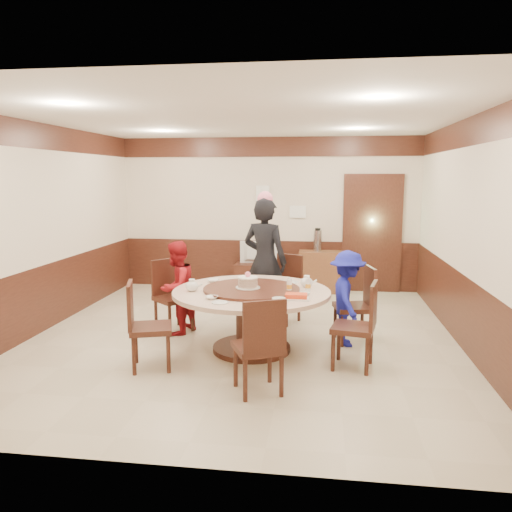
# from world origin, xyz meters

# --- Properties ---
(room) EXTENTS (6.00, 6.04, 2.84)m
(room) POSITION_xyz_m (0.01, 0.01, 1.08)
(room) COLOR beige
(room) RESTS_ON ground
(banquet_table) EXTENTS (1.88, 1.88, 0.78)m
(banquet_table) POSITION_xyz_m (0.19, -0.49, 0.53)
(banquet_table) COLOR #3D1C13
(banquet_table) RESTS_ON ground
(chair_0) EXTENTS (0.53, 0.53, 0.97)m
(chair_0) POSITION_xyz_m (1.44, 0.01, 0.30)
(chair_0) COLOR #3D1C13
(chair_0) RESTS_ON ground
(chair_1) EXTENTS (0.59, 0.59, 0.97)m
(chair_1) POSITION_xyz_m (0.46, 0.78, 0.30)
(chair_1) COLOR #3D1C13
(chair_1) RESTS_ON ground
(chair_2) EXTENTS (0.62, 0.62, 0.97)m
(chair_2) POSITION_xyz_m (-0.99, 0.17, 0.30)
(chair_2) COLOR #3D1C13
(chair_2) RESTS_ON ground
(chair_3) EXTENTS (0.56, 0.55, 0.97)m
(chair_3) POSITION_xyz_m (-0.85, -1.20, 0.30)
(chair_3) COLOR #3D1C13
(chair_3) RESTS_ON ground
(chair_4) EXTENTS (0.58, 0.59, 0.97)m
(chair_4) POSITION_xyz_m (0.43, -1.67, 0.30)
(chair_4) COLOR #3D1C13
(chair_4) RESTS_ON ground
(chair_5) EXTENTS (0.53, 0.52, 0.97)m
(chair_5) POSITION_xyz_m (1.39, -0.89, 0.30)
(chair_5) COLOR #3D1C13
(chair_5) RESTS_ON ground
(person_standing) EXTENTS (0.76, 0.63, 1.80)m
(person_standing) POSITION_xyz_m (0.21, 0.69, 0.90)
(person_standing) COLOR black
(person_standing) RESTS_ON ground
(person_red) EXTENTS (0.64, 0.72, 1.25)m
(person_red) POSITION_xyz_m (-0.90, 0.05, 0.62)
(person_red) COLOR #A4151C
(person_red) RESTS_ON ground
(person_blue) EXTENTS (0.54, 0.82, 1.19)m
(person_blue) POSITION_xyz_m (1.33, -0.12, 0.60)
(person_blue) COLOR #181C9A
(person_blue) RESTS_ON ground
(birthday_cake) EXTENTS (0.29, 0.29, 0.20)m
(birthday_cake) POSITION_xyz_m (0.14, -0.51, 0.85)
(birthday_cake) COLOR white
(birthday_cake) RESTS_ON banquet_table
(teapot_left) EXTENTS (0.17, 0.15, 0.13)m
(teapot_left) POSITION_xyz_m (-0.50, -0.64, 0.81)
(teapot_left) COLOR white
(teapot_left) RESTS_ON banquet_table
(teapot_right) EXTENTS (0.17, 0.15, 0.13)m
(teapot_right) POSITION_xyz_m (0.83, -0.24, 0.81)
(teapot_right) COLOR white
(teapot_right) RESTS_ON banquet_table
(bowl_0) EXTENTS (0.15, 0.15, 0.04)m
(bowl_0) POSITION_xyz_m (-0.37, -0.10, 0.77)
(bowl_0) COLOR white
(bowl_0) RESTS_ON banquet_table
(bowl_1) EXTENTS (0.15, 0.15, 0.05)m
(bowl_1) POSITION_xyz_m (0.56, -1.03, 0.77)
(bowl_1) COLOR white
(bowl_1) RESTS_ON banquet_table
(bowl_2) EXTENTS (0.14, 0.14, 0.03)m
(bowl_2) POSITION_xyz_m (-0.19, -0.98, 0.77)
(bowl_2) COLOR white
(bowl_2) RESTS_ON banquet_table
(bowl_3) EXTENTS (0.12, 0.12, 0.04)m
(bowl_3) POSITION_xyz_m (0.83, -0.68, 0.77)
(bowl_3) COLOR white
(bowl_3) RESTS_ON banquet_table
(saucer_near) EXTENTS (0.18, 0.18, 0.01)m
(saucer_near) POSITION_xyz_m (-0.06, -1.14, 0.76)
(saucer_near) COLOR white
(saucer_near) RESTS_ON banquet_table
(saucer_far) EXTENTS (0.18, 0.18, 0.01)m
(saucer_far) POSITION_xyz_m (0.64, 0.01, 0.76)
(saucer_far) COLOR white
(saucer_far) RESTS_ON banquet_table
(shrimp_platter) EXTENTS (0.30, 0.20, 0.06)m
(shrimp_platter) POSITION_xyz_m (0.74, -0.87, 0.78)
(shrimp_platter) COLOR white
(shrimp_platter) RESTS_ON banquet_table
(bottle_0) EXTENTS (0.06, 0.06, 0.16)m
(bottle_0) POSITION_xyz_m (0.64, -0.55, 0.83)
(bottle_0) COLOR white
(bottle_0) RESTS_ON banquet_table
(bottle_1) EXTENTS (0.06, 0.06, 0.16)m
(bottle_1) POSITION_xyz_m (0.86, -0.49, 0.83)
(bottle_1) COLOR white
(bottle_1) RESTS_ON banquet_table
(tv_stand) EXTENTS (0.85, 0.45, 0.50)m
(tv_stand) POSITION_xyz_m (-0.15, 2.75, 0.25)
(tv_stand) COLOR #3D1C13
(tv_stand) RESTS_ON ground
(television) EXTENTS (0.71, 0.11, 0.41)m
(television) POSITION_xyz_m (-0.15, 2.75, 0.70)
(television) COLOR #969598
(television) RESTS_ON tv_stand
(side_cabinet) EXTENTS (0.80, 0.40, 0.75)m
(side_cabinet) POSITION_xyz_m (1.00, 2.78, 0.38)
(side_cabinet) COLOR brown
(side_cabinet) RESTS_ON ground
(thermos) EXTENTS (0.15, 0.15, 0.38)m
(thermos) POSITION_xyz_m (0.92, 2.78, 0.94)
(thermos) COLOR silver
(thermos) RESTS_ON side_cabinet
(notice_left) EXTENTS (0.25, 0.00, 0.35)m
(notice_left) POSITION_xyz_m (-0.10, 2.96, 1.75)
(notice_left) COLOR white
(notice_left) RESTS_ON room
(notice_right) EXTENTS (0.30, 0.00, 0.22)m
(notice_right) POSITION_xyz_m (0.55, 2.96, 1.45)
(notice_right) COLOR white
(notice_right) RESTS_ON room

